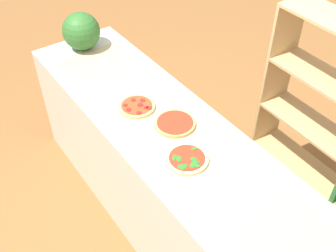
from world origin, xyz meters
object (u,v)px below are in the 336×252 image
pizza_spinach_2 (187,159)px  watermelon (81,31)px  pizza_pepperoni_0 (137,106)px  pizza_plain_1 (175,123)px

pizza_spinach_2 → watermelon: bearing=176.8°
pizza_pepperoni_0 → watermelon: size_ratio=0.83×
pizza_pepperoni_0 → pizza_plain_1: 0.29m
pizza_plain_1 → pizza_pepperoni_0: bearing=-159.8°
pizza_plain_1 → pizza_spinach_2: 0.30m
pizza_spinach_2 → watermelon: (-1.40, 0.08, 0.13)m
pizza_plain_1 → watermelon: bearing=-177.9°
pizza_pepperoni_0 → pizza_plain_1: size_ratio=0.94×
pizza_spinach_2 → pizza_plain_1: bearing=156.4°
watermelon → pizza_spinach_2: bearing=-3.2°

